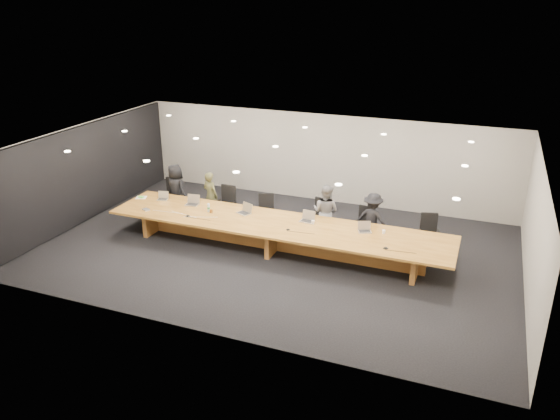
# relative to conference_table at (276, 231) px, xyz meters

# --- Properties ---
(ground) EXTENTS (12.00, 12.00, 0.00)m
(ground) POSITION_rel_conference_table_xyz_m (0.00, 0.00, -0.52)
(ground) COLOR black
(ground) RESTS_ON ground
(back_wall) EXTENTS (12.00, 0.02, 2.80)m
(back_wall) POSITION_rel_conference_table_xyz_m (0.00, 4.00, 0.88)
(back_wall) COLOR beige
(back_wall) RESTS_ON ground
(left_wall_panel) EXTENTS (0.08, 7.84, 2.74)m
(left_wall_panel) POSITION_rel_conference_table_xyz_m (-5.94, 0.00, 0.85)
(left_wall_panel) COLOR black
(left_wall_panel) RESTS_ON ground
(conference_table) EXTENTS (9.00, 1.80, 0.75)m
(conference_table) POSITION_rel_conference_table_xyz_m (0.00, 0.00, 0.00)
(conference_table) COLOR brown
(conference_table) RESTS_ON ground
(chair_far_left) EXTENTS (0.68, 0.68, 1.10)m
(chair_far_left) POSITION_rel_conference_table_xyz_m (-3.86, 1.25, 0.03)
(chair_far_left) COLOR black
(chair_far_left) RESTS_ON ground
(chair_left) EXTENTS (0.60, 0.60, 1.11)m
(chair_left) POSITION_rel_conference_table_xyz_m (-2.05, 1.17, 0.03)
(chair_left) COLOR black
(chair_left) RESTS_ON ground
(chair_mid_left) EXTENTS (0.67, 0.67, 1.03)m
(chair_mid_left) POSITION_rel_conference_table_xyz_m (-0.77, 1.17, -0.01)
(chair_mid_left) COLOR black
(chair_mid_left) RESTS_ON ground
(chair_mid_right) EXTENTS (0.62, 0.62, 1.02)m
(chair_mid_right) POSITION_rel_conference_table_xyz_m (0.71, 1.35, -0.01)
(chair_mid_right) COLOR black
(chair_mid_right) RESTS_ON ground
(chair_right) EXTENTS (0.58, 0.58, 1.00)m
(chair_right) POSITION_rel_conference_table_xyz_m (1.99, 1.27, -0.02)
(chair_right) COLOR black
(chair_right) RESTS_ON ground
(chair_far_right) EXTENTS (0.65, 0.65, 1.04)m
(chair_far_right) POSITION_rel_conference_table_xyz_m (3.71, 1.29, -0.00)
(chair_far_right) COLOR black
(chair_far_right) RESTS_ON ground
(person_a) EXTENTS (0.89, 0.73, 1.56)m
(person_a) POSITION_rel_conference_table_xyz_m (-3.70, 1.23, 0.26)
(person_a) COLOR black
(person_a) RESTS_ON ground
(person_b) EXTENTS (0.61, 0.49, 1.45)m
(person_b) POSITION_rel_conference_table_xyz_m (-2.56, 1.26, 0.20)
(person_b) COLOR #3C3D21
(person_b) RESTS_ON ground
(person_c) EXTENTS (0.84, 0.71, 1.53)m
(person_c) POSITION_rel_conference_table_xyz_m (0.98, 1.18, 0.24)
(person_c) COLOR slate
(person_c) RESTS_ON ground
(person_d) EXTENTS (1.02, 0.72, 1.44)m
(person_d) POSITION_rel_conference_table_xyz_m (2.24, 1.23, 0.20)
(person_d) COLOR black
(person_d) RESTS_ON ground
(laptop_a) EXTENTS (0.34, 0.28, 0.23)m
(laptop_a) POSITION_rel_conference_table_xyz_m (-3.65, 0.41, 0.35)
(laptop_a) COLOR #BFB392
(laptop_a) RESTS_ON conference_table
(laptop_b) EXTENTS (0.39, 0.30, 0.28)m
(laptop_b) POSITION_rel_conference_table_xyz_m (-2.65, 0.34, 0.37)
(laptop_b) COLOR tan
(laptop_b) RESTS_ON conference_table
(laptop_c) EXTENTS (0.43, 0.38, 0.28)m
(laptop_c) POSITION_rel_conference_table_xyz_m (-1.04, 0.29, 0.37)
(laptop_c) COLOR tan
(laptop_c) RESTS_ON conference_table
(laptop_d) EXTENTS (0.37, 0.29, 0.28)m
(laptop_d) POSITION_rel_conference_table_xyz_m (0.71, 0.38, 0.37)
(laptop_d) COLOR tan
(laptop_d) RESTS_ON conference_table
(laptop_e) EXTENTS (0.38, 0.34, 0.25)m
(laptop_e) POSITION_rel_conference_table_xyz_m (2.26, 0.28, 0.36)
(laptop_e) COLOR tan
(laptop_e) RESTS_ON conference_table
(water_bottle) EXTENTS (0.07, 0.07, 0.23)m
(water_bottle) POSITION_rel_conference_table_xyz_m (-1.97, 0.06, 0.34)
(water_bottle) COLOR silver
(water_bottle) RESTS_ON conference_table
(amber_mug) EXTENTS (0.10, 0.10, 0.09)m
(amber_mug) POSITION_rel_conference_table_xyz_m (-1.88, 0.03, 0.28)
(amber_mug) COLOR brown
(amber_mug) RESTS_ON conference_table
(paper_cup_near) EXTENTS (0.10, 0.10, 0.10)m
(paper_cup_near) POSITION_rel_conference_table_xyz_m (0.91, 0.29, 0.28)
(paper_cup_near) COLOR silver
(paper_cup_near) RESTS_ON conference_table
(paper_cup_far) EXTENTS (0.09, 0.09, 0.09)m
(paper_cup_far) POSITION_rel_conference_table_xyz_m (2.71, 0.35, 0.28)
(paper_cup_far) COLOR white
(paper_cup_far) RESTS_ON conference_table
(notepad) EXTENTS (0.35, 0.31, 0.02)m
(notepad) POSITION_rel_conference_table_xyz_m (-4.31, 0.32, 0.24)
(notepad) COLOR white
(notepad) RESTS_ON conference_table
(lime_gadget) EXTENTS (0.18, 0.11, 0.03)m
(lime_gadget) POSITION_rel_conference_table_xyz_m (-4.31, 0.31, 0.26)
(lime_gadget) COLOR #51C634
(lime_gadget) RESTS_ON notepad
(av_box) EXTENTS (0.23, 0.20, 0.03)m
(av_box) POSITION_rel_conference_table_xyz_m (-3.63, -0.44, 0.24)
(av_box) COLOR #B8B8BD
(av_box) RESTS_ON conference_table
(mic_left) EXTENTS (0.15, 0.15, 0.03)m
(mic_left) POSITION_rel_conference_table_xyz_m (-2.34, -0.42, 0.25)
(mic_left) COLOR black
(mic_left) RESTS_ON conference_table
(mic_center) EXTENTS (0.12, 0.12, 0.03)m
(mic_center) POSITION_rel_conference_table_xyz_m (0.44, -0.28, 0.24)
(mic_center) COLOR black
(mic_center) RESTS_ON conference_table
(mic_right) EXTENTS (0.14, 0.14, 0.03)m
(mic_right) POSITION_rel_conference_table_xyz_m (2.92, -0.47, 0.25)
(mic_right) COLOR black
(mic_right) RESTS_ON conference_table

